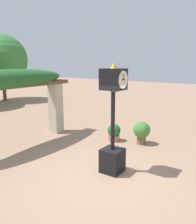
# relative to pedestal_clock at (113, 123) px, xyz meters

# --- Properties ---
(ground_plane) EXTENTS (60.00, 60.00, 0.00)m
(ground_plane) POSITION_rel_pedestal_clock_xyz_m (-0.36, 0.13, -1.44)
(ground_plane) COLOR #9E7A60
(pedestal_clock) EXTENTS (0.57, 0.61, 3.09)m
(pedestal_clock) POSITION_rel_pedestal_clock_xyz_m (0.00, 0.00, 0.00)
(pedestal_clock) COLOR black
(pedestal_clock) RESTS_ON ground
(pergola) EXTENTS (5.64, 1.07, 2.86)m
(pergola) POSITION_rel_pedestal_clock_xyz_m (-0.36, 4.12, 0.79)
(pergola) COLOR #BCB299
(pergola) RESTS_ON ground
(potted_plant_near_right) EXTENTS (0.64, 0.64, 0.88)m
(potted_plant_near_right) POSITION_rel_pedestal_clock_xyz_m (2.66, 0.32, -0.93)
(potted_plant_near_right) COLOR brown
(potted_plant_near_right) RESTS_ON ground
(potted_plant_far_left) EXTENTS (0.51, 0.51, 0.69)m
(potted_plant_far_left) POSITION_rel_pedestal_clock_xyz_m (2.36, 1.37, -1.09)
(potted_plant_far_left) COLOR #B26B4C
(potted_plant_far_left) RESTS_ON ground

